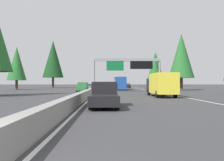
{
  "coord_description": "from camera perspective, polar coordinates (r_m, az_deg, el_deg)",
  "views": [
    {
      "loc": [
        -3.79,
        -2.12,
        1.81
      ],
      "look_at": [
        67.52,
        -3.59,
        2.37
      ],
      "focal_mm": 39.25,
      "sensor_mm": 36.0,
      "label": 1
    }
  ],
  "objects": [
    {
      "name": "conifer_left_near",
      "position": [
        65.26,
        -21.32,
        3.7
      ],
      "size": [
        4.7,
        4.7,
        10.69
      ],
      "color": "#4C3823",
      "rests_on": "ground"
    },
    {
      "name": "box_truck_mid_center",
      "position": [
        31.82,
        11.39,
        -0.8
      ],
      "size": [
        8.5,
        2.4,
        2.95
      ],
      "color": "gold",
      "rests_on": "ground"
    },
    {
      "name": "conifer_right_mid",
      "position": [
        58.85,
        15.85,
        5.57
      ],
      "size": [
        5.77,
        5.77,
        13.1
      ],
      "color": "#4C3823",
      "rests_on": "ground"
    },
    {
      "name": "sedan_far_right",
      "position": [
        82.32,
        3.63,
        -1.24
      ],
      "size": [
        4.4,
        1.8,
        1.47
      ],
      "color": "black",
      "rests_on": "ground"
    },
    {
      "name": "ground_plane",
      "position": [
        63.85,
        -3.09,
        -2.07
      ],
      "size": [
        320.0,
        320.0,
        0.0
      ],
      "primitive_type": "plane",
      "color": "#38383A"
    },
    {
      "name": "shoulder_stripe_right",
      "position": [
        74.41,
        6.08,
        -1.84
      ],
      "size": [
        160.0,
        0.16,
        0.01
      ],
      "primitive_type": "cube",
      "color": "silver",
      "rests_on": "ground"
    },
    {
      "name": "oncoming_near",
      "position": [
        50.11,
        -6.89,
        -1.47
      ],
      "size": [
        5.6,
        2.0,
        1.86
      ],
      "rotation": [
        0.0,
        0.0,
        3.14
      ],
      "color": "#2D6B38",
      "rests_on": "ground"
    },
    {
      "name": "conifer_right_far",
      "position": [
        69.9,
        9.9,
        2.97
      ],
      "size": [
        4.33,
        4.33,
        9.84
      ],
      "color": "#4C3823",
      "rests_on": "ground"
    },
    {
      "name": "bus_mid_left",
      "position": [
        60.38,
        1.82,
        -0.54
      ],
      "size": [
        11.5,
        2.55,
        3.1
      ],
      "color": "#1E4793",
      "rests_on": "ground"
    },
    {
      "name": "oncoming_far",
      "position": [
        65.97,
        -5.43,
        -1.43
      ],
      "size": [
        4.4,
        1.8,
        1.47
      ],
      "rotation": [
        0.0,
        0.0,
        3.14
      ],
      "color": "slate",
      "rests_on": "ground"
    },
    {
      "name": "minivan_far_center",
      "position": [
        116.61,
        -1.35,
        -0.87
      ],
      "size": [
        5.0,
        1.95,
        1.69
      ],
      "color": "maroon",
      "rests_on": "ground"
    },
    {
      "name": "median_barrier",
      "position": [
        83.83,
        -2.84,
        -1.38
      ],
      "size": [
        180.0,
        0.56,
        0.9
      ],
      "primitive_type": "cube",
      "color": "gray",
      "rests_on": "ground"
    },
    {
      "name": "shoulder_stripe_median",
      "position": [
        73.83,
        -2.64,
        -1.85
      ],
      "size": [
        160.0,
        0.16,
        0.01
      ],
      "primitive_type": "cube",
      "color": "silver",
      "rests_on": "ground"
    },
    {
      "name": "sign_gantry_overhead",
      "position": [
        45.98,
        3.71,
        3.57
      ],
      "size": [
        0.5,
        12.68,
        6.32
      ],
      "color": "gray",
      "rests_on": "ground"
    },
    {
      "name": "sedan_distant_b",
      "position": [
        94.14,
        -1.43,
        -1.14
      ],
      "size": [
        4.4,
        1.8,
        1.47
      ],
      "color": "maroon",
      "rests_on": "ground"
    },
    {
      "name": "conifer_left_mid",
      "position": [
        85.48,
        -13.57,
        4.87
      ],
      "size": [
        7.02,
        7.02,
        15.97
      ],
      "color": "#4C3823",
      "rests_on": "ground"
    },
    {
      "name": "pickup_far_left",
      "position": [
        113.6,
        2.31,
        -0.9
      ],
      "size": [
        5.6,
        2.0,
        1.86
      ],
      "color": "red",
      "rests_on": "ground"
    },
    {
      "name": "sedan_near_right",
      "position": [
        66.13,
        -1.54,
        -1.43
      ],
      "size": [
        4.4,
        1.8,
        1.47
      ],
      "color": "#1E4793",
      "rests_on": "ground"
    },
    {
      "name": "conifer_right_distant",
      "position": [
        103.95,
        10.14,
        3.45
      ],
      "size": [
        6.41,
        6.41,
        14.57
      ],
      "color": "#4C3823",
      "rests_on": "ground"
    },
    {
      "name": "pickup_distant_a",
      "position": [
        18.23,
        -1.78,
        -3.26
      ],
      "size": [
        5.6,
        2.0,
        1.86
      ],
      "color": "black",
      "rests_on": "ground"
    }
  ]
}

